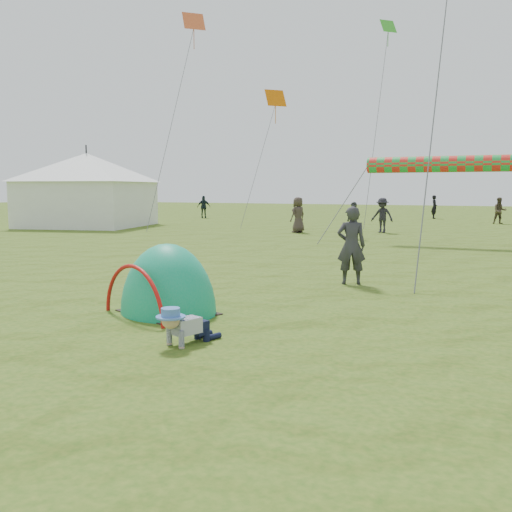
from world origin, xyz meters
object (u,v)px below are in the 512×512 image
at_px(crawling_toddler, 183,325).
at_px(standing_adult, 351,246).
at_px(popup_tent, 168,313).
at_px(event_marquee, 87,187).

xyz_separation_m(crawling_toddler, standing_adult, (0.81, 6.02, 0.61)).
xyz_separation_m(popup_tent, standing_adult, (2.16, 4.34, 0.90)).
bearing_deg(standing_adult, popup_tent, 43.85).
xyz_separation_m(crawling_toddler, popup_tent, (-1.36, 1.69, -0.29)).
bearing_deg(event_marquee, standing_adult, -47.58).
distance_m(crawling_toddler, standing_adult, 6.11).
relative_size(crawling_toddler, event_marquee, 0.11).
height_order(crawling_toddler, event_marquee, event_marquee).
bearing_deg(crawling_toddler, standing_adult, 101.89).
height_order(crawling_toddler, standing_adult, standing_adult).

